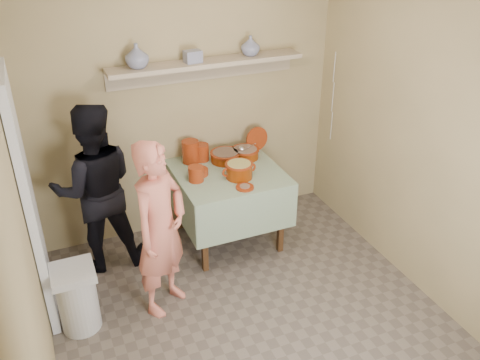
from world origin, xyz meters
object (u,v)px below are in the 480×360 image
person_cook (161,229)px  trash_bin (77,298)px  cazuela_rice (239,169)px  person_helper (95,189)px  serving_table (228,182)px

person_cook → trash_bin: bearing=141.3°
cazuela_rice → trash_bin: size_ratio=0.59×
person_helper → trash_bin: bearing=71.2°
person_cook → person_helper: 0.86m
person_cook → trash_bin: 0.83m
person_cook → cazuela_rice: size_ratio=4.48×
serving_table → cazuela_rice: 0.26m
cazuela_rice → trash_bin: 1.74m
person_helper → trash_bin: 0.97m
person_cook → serving_table: 1.07m
person_cook → trash_bin: (-0.69, 0.00, -0.46)m
person_cook → person_helper: size_ratio=0.95×
person_helper → serving_table: size_ratio=1.60×
person_helper → cazuela_rice: 1.27m
trash_bin → cazuela_rice: bearing=17.9°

